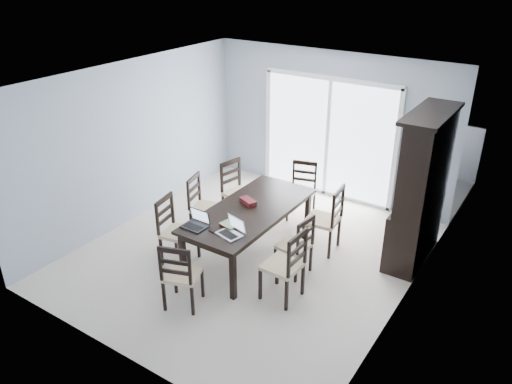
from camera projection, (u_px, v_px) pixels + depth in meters
floor at (250, 253)px, 7.43m from camera, size 5.00×5.00×0.00m
ceiling at (249, 79)px, 6.30m from camera, size 5.00×5.00×0.00m
back_wall at (329, 126)px, 8.74m from camera, size 4.50×0.02×2.60m
wall_left at (133, 142)px, 7.98m from camera, size 0.02×5.00×2.60m
wall_right at (411, 217)px, 5.75m from camera, size 0.02×5.00×2.60m
balcony at (347, 177)px, 10.08m from camera, size 4.50×2.00×0.10m
railing at (368, 135)px, 10.57m from camera, size 4.50×0.06×1.10m
dining_table at (250, 214)px, 7.14m from camera, size 1.00×2.20×0.75m
china_hutch at (421, 191)px, 6.90m from camera, size 0.50×1.38×2.20m
sliding_door at (328, 138)px, 8.82m from camera, size 2.52×0.05×2.18m
chair_left_near at (172, 223)px, 7.03m from camera, size 0.51×0.50×1.14m
chair_left_mid at (201, 199)px, 7.73m from camera, size 0.52×0.51×1.12m
chair_left_far at (235, 184)px, 8.18m from camera, size 0.53×0.52×1.16m
chair_right_near at (289, 259)px, 6.18m from camera, size 0.47×0.45×1.17m
chair_right_mid at (299, 240)px, 6.72m from camera, size 0.44×0.43×1.04m
chair_right_far at (330, 213)px, 7.24m from camera, size 0.51×0.50×1.21m
chair_end_near at (179, 270)px, 6.04m from camera, size 0.53×0.54×1.10m
chair_end_far at (303, 184)px, 8.26m from camera, size 0.51×0.52×1.10m
laptop_dark at (194, 224)px, 6.60m from camera, size 0.32×0.23×0.22m
laptop_silver at (229, 232)px, 6.42m from camera, size 0.37×0.30×0.22m
book_stack at (229, 225)px, 6.65m from camera, size 0.27×0.22×0.04m
cell_phone at (212, 231)px, 6.52m from camera, size 0.11×0.07×0.01m
game_box at (248, 201)px, 7.24m from camera, size 0.30×0.23×0.07m
hot_tub at (335, 152)px, 9.87m from camera, size 1.93×1.75×0.94m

